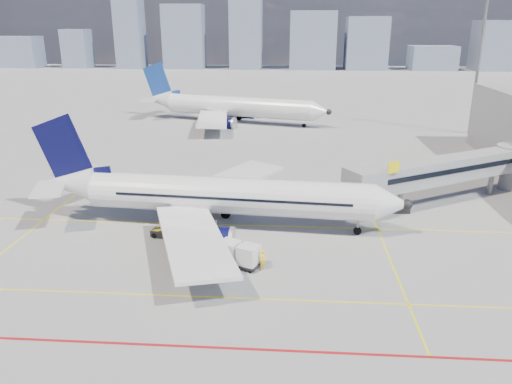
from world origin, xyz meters
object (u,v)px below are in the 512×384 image
baggage_tug (241,252)px  cargo_dolly (239,254)px  second_aircraft (231,106)px  main_aircraft (214,196)px  belt_loader (171,232)px  ramp_worker (263,260)px

baggage_tug → cargo_dolly: (-0.01, -1.22, 0.39)m
second_aircraft → cargo_dolly: second_aircraft is taller
second_aircraft → cargo_dolly: bearing=-65.8°
baggage_tug → main_aircraft: bearing=110.7°
belt_loader → cargo_dolly: bearing=-23.8°
main_aircraft → ramp_worker: (5.41, -8.99, -2.32)m
main_aircraft → belt_loader: main_aircraft is taller
main_aircraft → cargo_dolly: (3.36, -8.42, -2.13)m
second_aircraft → baggage_tug: (8.32, -62.40, -2.52)m
baggage_tug → belt_loader: size_ratio=0.42×
main_aircraft → baggage_tug: size_ratio=16.86×
main_aircraft → second_aircraft: bearing=99.8°
belt_loader → main_aircraft: bearing=54.5°
main_aircraft → baggage_tug: (3.38, -7.21, -2.52)m
main_aircraft → belt_loader: bearing=-134.3°
cargo_dolly → belt_loader: bearing=166.9°
second_aircraft → belt_loader: second_aircraft is taller
second_aircraft → belt_loader: size_ratio=7.63×
second_aircraft → ramp_worker: second_aircraft is taller
baggage_tug → belt_loader: (-6.97, 4.07, -0.16)m
baggage_tug → ramp_worker: 2.71m
cargo_dolly → ramp_worker: 2.13m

